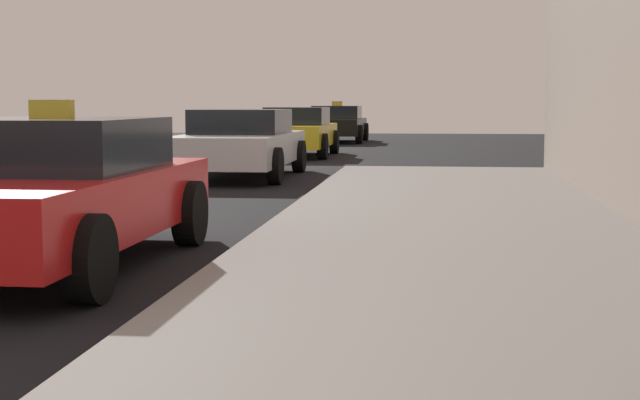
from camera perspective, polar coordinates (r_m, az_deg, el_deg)
The scene contains 4 objects.
car_red at distance 8.47m, azimuth -16.05°, elevation 0.49°, with size 2.03×4.33×1.43m.
car_white at distance 17.93m, azimuth -4.83°, elevation 3.43°, with size 2.07×4.55×1.27m.
car_yellow at distance 24.88m, azimuth -1.42°, elevation 4.13°, with size 1.93×4.27×1.27m.
car_black at distance 33.71m, azimuth 1.00°, elevation 4.60°, with size 2.05×4.38×1.43m.
Camera 1 is at (3.74, -2.74, 1.41)m, focal length 53.49 mm.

